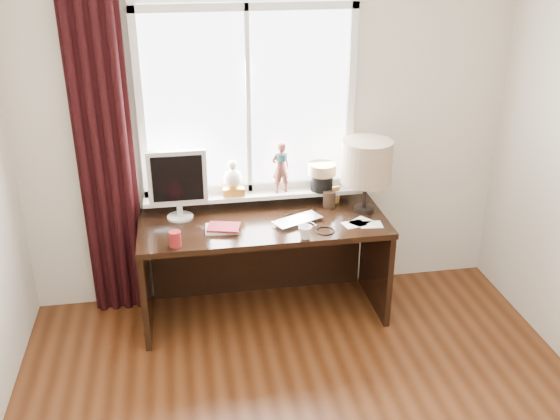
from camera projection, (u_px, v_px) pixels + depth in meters
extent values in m
cube|color=beige|center=(269.00, 128.00, 4.40)|extent=(3.50, 0.00, 2.60)
imported|color=silver|center=(298.00, 221.00, 4.26)|extent=(0.40, 0.34, 0.03)
imported|color=white|center=(305.00, 232.00, 4.03)|extent=(0.12, 0.12, 0.09)
cylinder|color=maroon|center=(175.00, 239.00, 3.92)|extent=(0.08, 0.08, 0.10)
cube|color=white|center=(248.00, 101.00, 4.28)|extent=(1.40, 0.02, 1.30)
cube|color=silver|center=(250.00, 187.00, 4.52)|extent=(1.50, 0.05, 0.05)
cube|color=silver|center=(246.00, 7.00, 4.00)|extent=(1.50, 0.05, 0.05)
cube|color=silver|center=(140.00, 107.00, 4.15)|extent=(0.05, 0.05, 1.40)
cube|color=silver|center=(351.00, 98.00, 4.37)|extent=(0.05, 0.05, 1.40)
cube|color=silver|center=(248.00, 102.00, 4.26)|extent=(0.03, 0.05, 1.30)
cube|color=silver|center=(251.00, 194.00, 4.49)|extent=(1.52, 0.18, 0.03)
cylinder|color=#3F040C|center=(188.00, 179.00, 4.35)|extent=(0.16, 0.16, 0.28)
cube|color=gold|center=(233.00, 191.00, 4.44)|extent=(0.15, 0.12, 0.06)
sphere|color=beige|center=(233.00, 178.00, 4.40)|extent=(0.13, 0.13, 0.13)
sphere|color=beige|center=(232.00, 165.00, 4.36)|extent=(0.07, 0.07, 0.07)
imported|color=brown|center=(281.00, 167.00, 4.42)|extent=(0.15, 0.12, 0.38)
cylinder|color=#1E4C51|center=(281.00, 157.00, 4.38)|extent=(0.10, 0.10, 0.05)
cylinder|color=black|center=(322.00, 182.00, 4.51)|extent=(0.16, 0.16, 0.12)
cylinder|color=#8C6B4C|center=(322.00, 169.00, 4.46)|extent=(0.20, 0.20, 0.08)
cube|color=black|center=(107.00, 164.00, 4.23)|extent=(0.38, 0.05, 2.25)
cylinder|color=black|center=(85.00, 171.00, 4.18)|extent=(0.06, 0.06, 2.20)
cylinder|color=black|center=(99.00, 170.00, 4.20)|extent=(0.06, 0.06, 2.20)
cylinder|color=black|center=(113.00, 169.00, 4.21)|extent=(0.06, 0.06, 2.20)
cylinder|color=black|center=(126.00, 168.00, 4.22)|extent=(0.06, 0.06, 2.20)
cube|color=black|center=(264.00, 224.00, 4.29)|extent=(1.70, 0.70, 0.04)
cube|color=black|center=(146.00, 281.00, 4.31)|extent=(0.04, 0.64, 0.71)
cube|color=black|center=(376.00, 261.00, 4.57)|extent=(0.04, 0.64, 0.71)
cube|color=black|center=(258.00, 249.00, 4.74)|extent=(1.60, 0.03, 0.71)
cylinder|color=beige|center=(180.00, 217.00, 4.32)|extent=(0.18, 0.18, 0.01)
cylinder|color=beige|center=(180.00, 209.00, 4.30)|extent=(0.04, 0.04, 0.10)
cube|color=beige|center=(177.00, 178.00, 4.20)|extent=(0.40, 0.04, 0.38)
cube|color=black|center=(177.00, 179.00, 4.18)|extent=(0.34, 0.01, 0.32)
cube|color=beige|center=(222.00, 229.00, 4.15)|extent=(0.23, 0.17, 0.02)
cube|color=maroon|center=(224.00, 227.00, 4.14)|extent=(0.24, 0.20, 0.01)
cylinder|color=black|center=(329.00, 199.00, 4.48)|extent=(0.09, 0.09, 0.12)
cylinder|color=black|center=(327.00, 192.00, 4.46)|extent=(0.01, 0.01, 0.22)
cylinder|color=black|center=(331.00, 195.00, 4.46)|extent=(0.01, 0.01, 0.19)
cylinder|color=black|center=(329.00, 190.00, 4.46)|extent=(0.01, 0.01, 0.25)
cylinder|color=black|center=(331.00, 195.00, 4.48)|extent=(0.01, 0.01, 0.17)
cube|color=gold|center=(333.00, 195.00, 4.52)|extent=(0.10, 0.03, 0.13)
cube|color=#996633|center=(333.00, 196.00, 4.51)|extent=(0.08, 0.02, 0.10)
cylinder|color=black|center=(364.00, 209.00, 4.43)|extent=(0.14, 0.14, 0.03)
cylinder|color=black|center=(365.00, 193.00, 4.38)|extent=(0.03, 0.03, 0.22)
cylinder|color=#CBAE8C|center=(367.00, 162.00, 4.28)|extent=(0.35, 0.35, 0.30)
cube|color=white|center=(360.00, 222.00, 4.27)|extent=(0.19, 0.18, 0.00)
cube|color=white|center=(371.00, 225.00, 4.23)|extent=(0.16, 0.12, 0.00)
cube|color=white|center=(354.00, 224.00, 4.23)|extent=(0.17, 0.14, 0.00)
torus|color=black|center=(325.00, 231.00, 4.13)|extent=(0.15, 0.15, 0.01)
torus|color=black|center=(293.00, 216.00, 4.34)|extent=(0.13, 0.13, 0.01)
torus|color=black|center=(302.00, 216.00, 4.34)|extent=(0.14, 0.14, 0.01)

